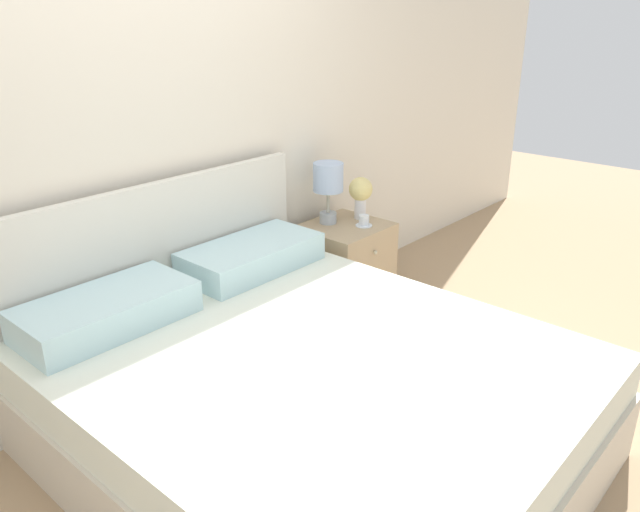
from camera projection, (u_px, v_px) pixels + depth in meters
name	position (u px, v px, depth m)	size (l,w,h in m)	color
ground_plane	(165.00, 364.00, 3.23)	(12.00, 12.00, 0.00)	tan
wall_back	(129.00, 109.00, 2.79)	(8.00, 0.06, 2.60)	silver
bed	(295.00, 390.00, 2.56)	(1.74, 2.03, 0.97)	beige
nightstand	(344.00, 265.00, 3.80)	(0.49, 0.46, 0.52)	tan
table_lamp	(328.00, 182.00, 3.65)	(0.18, 0.18, 0.37)	#A8B2BC
flower_vase	(361.00, 193.00, 3.76)	(0.14, 0.14, 0.26)	white
teacup	(364.00, 221.00, 3.68)	(0.10, 0.10, 0.07)	white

